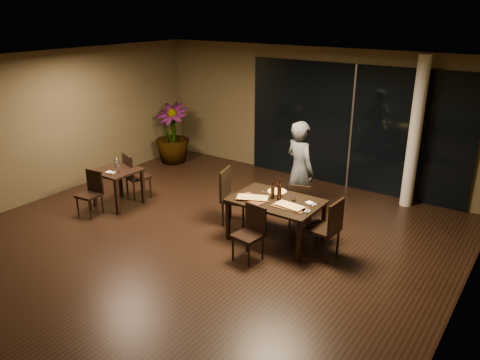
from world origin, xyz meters
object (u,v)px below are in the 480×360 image
object	(u,v)px
chair_main_near	(251,230)
chair_main_right	(328,226)
chair_side_far	(134,174)
chair_main_far	(300,203)
chair_main_left	(232,194)
potted_plant	(172,134)
side_table	(117,176)
main_table	(276,204)
bottle_b	(279,193)
diner	(300,170)
bottle_a	(273,190)
chair_side_near	(92,190)
bottle_c	(279,188)

from	to	relation	value
chair_main_near	chair_main_right	size ratio (longest dim) A/B	0.89
chair_main_near	chair_side_far	world-z (taller)	chair_side_far
chair_main_far	chair_main_near	bearing A→B (deg)	68.30
chair_main_far	chair_main_left	size ratio (longest dim) A/B	0.82
chair_main_far	potted_plant	bearing A→B (deg)	-35.55
side_table	chair_main_far	world-z (taller)	chair_main_far
main_table	bottle_b	xyz separation A→B (m)	(0.06, -0.01, 0.22)
bottle_b	main_table	bearing A→B (deg)	168.36
chair_main_far	side_table	bearing A→B (deg)	1.44
chair_side_far	diner	xyz separation A→B (m)	(3.26, 1.15, 0.40)
main_table	chair_main_left	distance (m)	1.02
main_table	chair_main_left	bearing A→B (deg)	173.51
side_table	chair_main_right	bearing A→B (deg)	5.98
main_table	chair_main_left	xyz separation A→B (m)	(-1.01, 0.11, -0.09)
main_table	chair_side_far	world-z (taller)	chair_side_far
chair_side_far	bottle_a	world-z (taller)	bottle_a
chair_main_right	bottle_b	world-z (taller)	bottle_b
side_table	chair_side_far	bearing A→B (deg)	91.12
chair_side_near	bottle_b	distance (m)	3.73
side_table	chair_main_far	xyz separation A→B (m)	(3.52, 1.16, -0.14)
chair_side_far	chair_main_left	bearing A→B (deg)	-156.50
chair_main_far	bottle_c	distance (m)	0.70
chair_main_near	bottle_c	xyz separation A→B (m)	(-0.02, 0.88, 0.42)
side_table	bottle_c	bearing A→B (deg)	10.60
main_table	bottle_b	distance (m)	0.23
chair_side_near	bottle_b	bearing A→B (deg)	10.84
side_table	chair_side_near	size ratio (longest dim) A/B	0.93
side_table	bottle_b	size ratio (longest dim) A/B	2.78
chair_main_near	chair_side_far	xyz separation A→B (m)	(-3.41, 0.69, 0.05)
chair_main_near	bottle_a	world-z (taller)	bottle_a
chair_main_right	bottle_c	size ratio (longest dim) A/B	2.99
chair_main_far	chair_main_left	bearing A→B (deg)	9.07
chair_main_near	chair_side_near	bearing A→B (deg)	-167.49
bottle_b	potted_plant	bearing A→B (deg)	153.68
chair_side_far	bottle_c	distance (m)	3.42
chair_main_left	potted_plant	distance (m)	3.98
chair_side_near	bottle_c	world-z (taller)	bottle_c
diner	chair_main_right	bearing A→B (deg)	157.80
chair_main_left	bottle_a	size ratio (longest dim) A/B	3.43
side_table	bottle_a	size ratio (longest dim) A/B	2.62
main_table	diner	xyz separation A→B (m)	(-0.14, 1.09, 0.26)
bottle_a	bottle_b	bearing A→B (deg)	-13.74
chair_side_far	bottle_a	distance (m)	3.34
chair_main_far	chair_side_far	bearing A→B (deg)	-5.23
chair_main_left	chair_main_right	size ratio (longest dim) A/B	1.05
chair_main_near	side_table	bearing A→B (deg)	-177.18
main_table	chair_main_near	xyz separation A→B (m)	(-0.00, -0.75, -0.18)
chair_main_left	chair_side_far	distance (m)	2.41
chair_main_far	chair_main_left	world-z (taller)	chair_main_left
side_table	chair_side_far	world-z (taller)	chair_side_far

